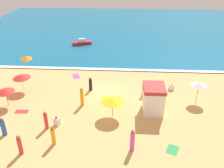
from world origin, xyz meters
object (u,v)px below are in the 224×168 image
object	(u,v)px
beach_umbrella_1	(5,91)
beachgoer_1	(171,87)
beachgoer_5	(144,88)
small_boat_0	(82,42)
beach_umbrella_2	(113,100)
beachgoer_3	(46,120)
beach_umbrella_4	(21,76)
beachgoer_4	(20,145)
beachgoer_7	(82,97)
beachgoer_8	(3,127)
lifeguard_cabana	(153,99)
beachgoer_6	(53,136)
beach_umbrella_3	(26,58)
beach_umbrella_0	(199,84)
beachgoer_0	(90,84)
beachgoer_9	(132,141)
beachgoer_2	(57,121)

from	to	relation	value
beach_umbrella_1	beachgoer_1	size ratio (longest dim) A/B	2.77
beachgoer_5	small_boat_0	size ratio (longest dim) A/B	0.48
beach_umbrella_2	beachgoer_3	world-z (taller)	beach_umbrella_2
beach_umbrella_4	beachgoer_3	size ratio (longest dim) A/B	1.46
beach_umbrella_4	beachgoer_4	bearing A→B (deg)	-69.43
beach_umbrella_2	beachgoer_7	world-z (taller)	beach_umbrella_2
beach_umbrella_4	beachgoer_8	distance (m)	7.71
beach_umbrella_2	beachgoer_7	xyz separation A→B (m)	(-3.16, 1.67, -0.85)
lifeguard_cabana	beachgoer_1	xyz separation A→B (m)	(2.53, 4.58, -1.06)
beachgoer_7	beachgoer_8	world-z (taller)	beachgoer_7
beach_umbrella_2	lifeguard_cabana	bearing A→B (deg)	14.35
lifeguard_cabana	beach_umbrella_4	distance (m)	14.40
lifeguard_cabana	beachgoer_7	size ratio (longest dim) A/B	1.42
beach_umbrella_1	small_boat_0	bearing A→B (deg)	77.88
lifeguard_cabana	beach_umbrella_2	xyz separation A→B (m)	(-3.79, -0.97, 0.37)
beachgoer_6	small_boat_0	bearing A→B (deg)	94.69
beach_umbrella_3	beachgoer_6	xyz separation A→B (m)	(7.05, -13.06, -1.26)
lifeguard_cabana	beach_umbrella_0	world-z (taller)	lifeguard_cabana
beachgoer_3	beach_umbrella_3	bearing A→B (deg)	117.87
beachgoer_0	beachgoer_4	distance (m)	10.86
beach_umbrella_2	beachgoer_8	size ratio (longest dim) A/B	1.84
beachgoer_4	beach_umbrella_0	bearing A→B (deg)	29.05
beach_umbrella_0	small_boat_0	world-z (taller)	beach_umbrella_0
beach_umbrella_3	beach_umbrella_1	bearing A→B (deg)	-83.57
beachgoer_1	beachgoer_7	world-z (taller)	beachgoer_7
beachgoer_9	beach_umbrella_3	bearing A→B (deg)	134.79
beachgoer_7	beachgoer_6	bearing A→B (deg)	-102.44
beach_umbrella_4	beachgoer_7	xyz separation A→B (m)	(7.06, -2.61, -0.84)
beachgoer_0	beachgoer_4	bearing A→B (deg)	-110.86
beach_umbrella_2	beachgoer_0	distance (m)	5.67
beach_umbrella_4	beachgoer_7	distance (m)	7.57
beach_umbrella_3	beachgoer_8	distance (m)	12.53
beachgoer_5	beachgoer_6	world-z (taller)	beachgoer_6
beach_umbrella_1	beach_umbrella_2	distance (m)	10.69
beachgoer_6	beach_umbrella_2	bearing A→B (deg)	42.90
beachgoer_5	lifeguard_cabana	bearing A→B (deg)	-78.70
lifeguard_cabana	beach_umbrella_4	world-z (taller)	lifeguard_cabana
beach_umbrella_4	beachgoer_8	xyz separation A→B (m)	(1.34, -7.53, -0.98)
beach_umbrella_2	beachgoer_5	world-z (taller)	beach_umbrella_2
beachgoer_1	beachgoer_3	world-z (taller)	beachgoer_3
lifeguard_cabana	beachgoer_8	world-z (taller)	lifeguard_cabana
beach_umbrella_3	beachgoer_0	distance (m)	9.74
beach_umbrella_1	beachgoer_7	size ratio (longest dim) A/B	1.19
small_boat_0	beachgoer_0	bearing A→B (deg)	-76.73
beachgoer_2	beachgoer_9	distance (m)	7.21
beachgoer_5	small_boat_0	bearing A→B (deg)	120.48
beach_umbrella_1	beachgoer_8	size ratio (longest dim) A/B	1.37
beach_umbrella_3	beachgoer_0	size ratio (longest dim) A/B	1.50
beachgoer_0	beachgoer_8	distance (m)	10.15
beachgoer_9	small_boat_0	size ratio (longest dim) A/B	0.58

